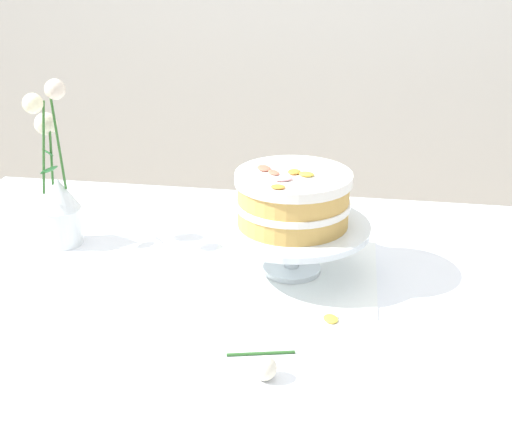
{
  "coord_description": "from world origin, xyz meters",
  "views": [
    {
      "loc": [
        0.23,
        -1.15,
        1.37
      ],
      "look_at": [
        0.04,
        0.02,
        0.86
      ],
      "focal_mm": 50.98,
      "sensor_mm": 36.0,
      "label": 1
    }
  ],
  "objects": [
    {
      "name": "fallen_rose",
      "position": [
        0.1,
        -0.26,
        0.76
      ],
      "size": [
        0.1,
        0.1,
        0.04
      ],
      "color": "#2D6028",
      "rests_on": "dining_table"
    },
    {
      "name": "layer_cake",
      "position": [
        0.1,
        0.08,
        0.89
      ],
      "size": [
        0.21,
        0.21,
        0.11
      ],
      "color": "tan",
      "rests_on": "cake_stand"
    },
    {
      "name": "flower_vase",
      "position": [
        -0.38,
        0.13,
        0.85
      ],
      "size": [
        0.08,
        0.1,
        0.34
      ],
      "color": "silver",
      "rests_on": "dining_table"
    },
    {
      "name": "linen_napkin",
      "position": [
        0.1,
        0.08,
        0.74
      ],
      "size": [
        0.33,
        0.33,
        0.0
      ],
      "primitive_type": "cube",
      "rotation": [
        0.0,
        0.0,
        0.03
      ],
      "color": "white",
      "rests_on": "dining_table"
    },
    {
      "name": "loose_petal_0",
      "position": [
        0.18,
        -0.08,
        0.74
      ],
      "size": [
        0.03,
        0.04,
        0.01
      ],
      "primitive_type": "ellipsoid",
      "rotation": [
        0.0,
        0.0,
        1.91
      ],
      "color": "yellow",
      "rests_on": "dining_table"
    },
    {
      "name": "cake_stand",
      "position": [
        0.1,
        0.08,
        0.82
      ],
      "size": [
        0.29,
        0.29,
        0.1
      ],
      "color": "silver",
      "rests_on": "linen_napkin"
    },
    {
      "name": "dining_table",
      "position": [
        0.0,
        -0.02,
        0.65
      ],
      "size": [
        1.4,
        1.0,
        0.74
      ],
      "color": "white",
      "rests_on": "ground"
    }
  ]
}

